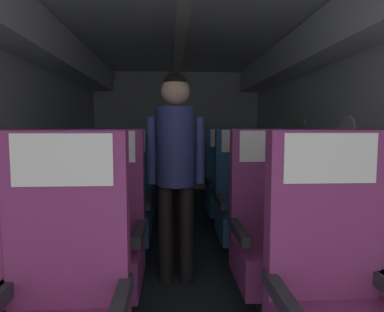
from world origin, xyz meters
name	(u,v)px	position (x,y,z in m)	size (l,w,h in m)	color
ground	(184,255)	(0.00, 3.22, -0.01)	(3.32, 6.84, 0.02)	#23282D
fuselage_shell	(183,81)	(0.00, 3.47, 1.61)	(3.20, 6.49, 2.25)	silver
seat_a_right_window	(337,308)	(0.52, 1.43, 0.49)	(0.50, 0.52, 1.16)	#38383D
seat_b_left_window	(24,241)	(-1.00, 2.26, 0.49)	(0.50, 0.52, 1.16)	#38383D
seat_b_left_aisle	(104,239)	(-0.53, 2.27, 0.49)	(0.50, 0.52, 1.16)	#38383D
seat_b_right_aisle	(344,235)	(0.99, 2.25, 0.49)	(0.50, 0.52, 1.16)	#38383D
seat_b_right_window	(271,237)	(0.52, 2.25, 0.49)	(0.50, 0.52, 1.16)	#38383D
seat_c_left_window	(68,208)	(-0.99, 3.08, 0.49)	(0.50, 0.52, 1.16)	#38383D
seat_c_left_aisle	(123,207)	(-0.53, 3.09, 0.49)	(0.50, 0.52, 1.16)	#38383D
seat_c_right_aisle	(296,205)	(0.99, 3.07, 0.49)	(0.50, 0.52, 1.16)	#38383D
seat_c_right_window	(244,206)	(0.53, 3.07, 0.49)	(0.50, 0.52, 1.16)	#38383D
seat_d_left_window	(92,190)	(-0.99, 3.90, 0.49)	(0.50, 0.52, 1.16)	#38383D
seat_d_left_aisle	(134,189)	(-0.53, 3.91, 0.49)	(0.50, 0.52, 1.16)	#38383D
seat_d_right_aisle	(269,188)	(1.00, 3.90, 0.49)	(0.50, 0.52, 1.16)	#38383D
seat_d_right_window	(228,188)	(0.53, 3.92, 0.49)	(0.50, 0.52, 1.16)	#38383D
flight_attendant	(176,156)	(-0.08, 2.70, 0.96)	(0.43, 0.28, 1.57)	black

